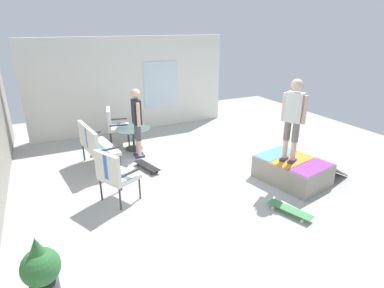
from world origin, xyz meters
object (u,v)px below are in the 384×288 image
patio_bench (94,143)px  potted_plant (41,271)px  skate_ramp (293,170)px  patio_table (133,135)px  person_skater (293,115)px  skateboard_by_bench (147,166)px  patio_chair_near_house (114,123)px  person_watching (137,118)px  skateboard_spare (290,210)px  patio_chair_by_wall (114,172)px

patio_bench → potted_plant: patio_bench is taller
skate_ramp → patio_table: patio_table is taller
person_skater → skateboard_by_bench: person_skater is taller
patio_chair_near_house → patio_table: size_ratio=1.13×
patio_bench → skateboard_by_bench: bearing=-120.0°
person_watching → skateboard_spare: size_ratio=2.07×
skate_ramp → patio_bench: bearing=56.0°
skate_ramp → patio_bench: size_ratio=1.42×
patio_bench → person_skater: bearing=-125.4°
person_skater → skate_ramp: bearing=-89.2°
patio_table → skateboard_spare: size_ratio=1.09×
patio_chair_by_wall → potted_plant: patio_chair_by_wall is taller
patio_chair_by_wall → person_watching: (1.90, -1.02, 0.38)m
skate_ramp → potted_plant: 4.95m
skate_ramp → patio_bench: 4.37m
skateboard_spare → potted_plant: size_ratio=0.89×
patio_chair_by_wall → person_skater: person_skater is taller
patio_bench → potted_plant: 3.74m
patio_chair_by_wall → person_watching: size_ratio=0.60×
patio_table → skateboard_by_bench: (-1.35, 0.08, -0.32)m
patio_bench → potted_plant: (-3.54, 1.21, -0.15)m
skate_ramp → skateboard_by_bench: size_ratio=2.26×
patio_chair_near_house → person_skater: size_ratio=0.61×
patio_table → potted_plant: potted_plant is taller
person_skater → skateboard_spare: size_ratio=2.03×
skate_ramp → person_skater: bearing=90.8°
person_watching → skateboard_by_bench: 1.23m
skateboard_spare → person_skater: bearing=-38.7°
patio_bench → skateboard_spare: patio_bench is taller
patio_bench → patio_chair_by_wall: bearing=-178.1°
skate_ramp → patio_table: size_ratio=2.07×
patio_chair_near_house → skateboard_by_bench: bearing=-171.7°
patio_bench → patio_table: bearing=-55.1°
skate_ramp → potted_plant: size_ratio=2.03×
patio_bench → patio_chair_by_wall: 1.67m
person_watching → skateboard_spare: bearing=-156.1°
patio_chair_by_wall → potted_plant: (-1.87, 1.27, -0.15)m
skateboard_by_bench → potted_plant: bearing=143.1°
patio_table → skate_ramp: bearing=-141.8°
patio_chair_near_house → patio_table: patio_chair_near_house is taller
patio_chair_near_house → person_skater: bearing=-144.1°
patio_chair_near_house → patio_bench: bearing=150.4°
person_skater → person_watching: bearing=41.5°
patio_table → person_watching: bearing=177.6°
patio_table → skateboard_by_bench: patio_table is taller
potted_plant → skateboard_spare: bearing=-87.8°
patio_chair_near_house → person_watching: (-1.06, -0.34, 0.38)m
person_watching → potted_plant: (-3.77, 2.28, -0.53)m
skate_ramp → patio_chair_by_wall: size_ratio=1.83×
patio_bench → patio_table: patio_bench is taller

